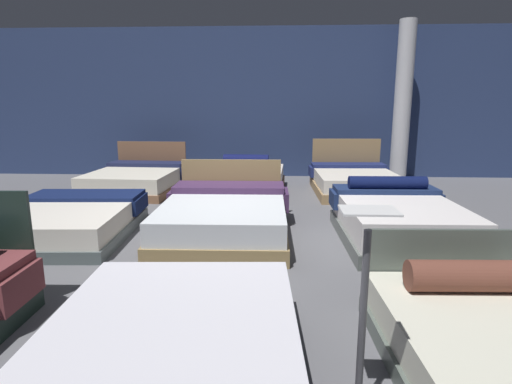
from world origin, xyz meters
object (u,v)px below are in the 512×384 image
(bed_3, at_px, (69,221))
(price_sign, at_px, (361,342))
(bed_4, at_px, (225,217))
(bed_6, at_px, (137,179))
(bed_7, at_px, (242,180))
(support_pillar, at_px, (403,103))
(bed_5, at_px, (398,221))
(bed_8, at_px, (354,181))
(bed_1, at_px, (174,355))

(bed_3, bearing_deg, price_sign, -47.22)
(bed_4, relative_size, price_sign, 1.82)
(bed_6, bearing_deg, bed_7, 2.99)
(bed_4, relative_size, bed_7, 1.06)
(bed_3, bearing_deg, bed_7, 52.18)
(price_sign, bearing_deg, bed_3, 135.80)
(bed_4, xyz_separation_m, support_pillar, (3.46, 4.16, 1.49))
(bed_4, xyz_separation_m, price_sign, (1.14, -3.25, 0.22))
(price_sign, bearing_deg, bed_7, 100.57)
(bed_3, relative_size, bed_5, 1.05)
(bed_4, relative_size, bed_5, 1.11)
(bed_3, height_order, bed_7, bed_7)
(bed_7, xyz_separation_m, price_sign, (1.13, -6.08, 0.24))
(bed_8, bearing_deg, price_sign, -101.78)
(bed_1, relative_size, bed_3, 0.98)
(bed_7, relative_size, price_sign, 1.72)
(bed_3, height_order, bed_6, bed_6)
(bed_7, bearing_deg, bed_5, -49.98)
(price_sign, distance_m, support_pillar, 7.87)
(bed_3, xyz_separation_m, bed_7, (2.06, 2.97, 0.02))
(price_sign, bearing_deg, support_pillar, 72.58)
(bed_1, height_order, bed_4, bed_4)
(bed_1, relative_size, bed_7, 0.99)
(bed_7, height_order, bed_8, bed_8)
(bed_6, height_order, bed_7, bed_6)
(bed_1, relative_size, support_pillar, 0.58)
(bed_6, relative_size, price_sign, 1.77)
(bed_5, distance_m, bed_8, 2.97)
(bed_4, bearing_deg, bed_8, 50.92)
(bed_6, relative_size, bed_7, 1.03)
(bed_8, height_order, price_sign, price_sign)
(bed_5, height_order, bed_7, bed_5)
(bed_1, relative_size, bed_6, 0.95)
(bed_5, xyz_separation_m, bed_7, (-2.24, 2.96, -0.04))
(bed_1, distance_m, price_sign, 1.13)
(bed_4, height_order, bed_6, bed_6)
(bed_7, relative_size, bed_8, 1.02)
(bed_7, bearing_deg, bed_3, -121.91)
(bed_3, height_order, support_pillar, support_pillar)
(bed_1, distance_m, bed_5, 3.62)
(bed_4, height_order, price_sign, price_sign)
(bed_4, bearing_deg, bed_3, -177.11)
(bed_3, distance_m, bed_7, 3.62)
(bed_1, xyz_separation_m, bed_8, (2.17, 5.86, 0.02))
(bed_5, bearing_deg, bed_4, 175.41)
(bed_4, xyz_separation_m, bed_6, (-2.15, 2.82, -0.03))
(bed_7, xyz_separation_m, support_pillar, (3.46, 1.33, 1.52))
(bed_7, relative_size, support_pillar, 0.59)
(bed_1, distance_m, bed_7, 5.85)
(bed_4, height_order, support_pillar, support_pillar)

